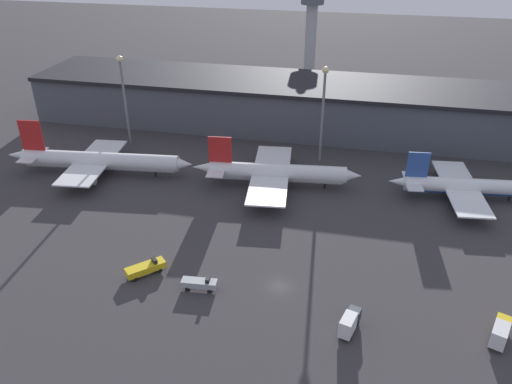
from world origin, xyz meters
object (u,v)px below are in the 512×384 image
(airplane_0, at_px, (99,161))
(service_vehicle_1, at_px, (350,322))
(service_vehicle_0, at_px, (146,268))
(airplane_2, at_px, (465,186))
(control_tower, at_px, (311,27))
(service_vehicle_3, at_px, (200,283))
(airplane_1, at_px, (275,173))
(service_vehicle_2, at_px, (500,332))

(airplane_0, xyz_separation_m, service_vehicle_1, (67.99, -44.14, -1.72))
(service_vehicle_0, height_order, service_vehicle_1, service_vehicle_1)
(airplane_2, bearing_deg, airplane_0, 177.88)
(service_vehicle_0, distance_m, control_tower, 136.60)
(service_vehicle_0, distance_m, service_vehicle_3, 11.69)
(airplane_0, bearing_deg, control_tower, 59.51)
(service_vehicle_0, bearing_deg, airplane_1, 21.60)
(service_vehicle_1, bearing_deg, service_vehicle_3, 95.51)
(airplane_1, xyz_separation_m, service_vehicle_1, (21.14, -47.47, -1.65))
(airplane_2, bearing_deg, service_vehicle_3, -145.01)
(service_vehicle_3, distance_m, control_tower, 137.94)
(airplane_2, height_order, service_vehicle_2, airplane_2)
(service_vehicle_2, relative_size, service_vehicle_3, 1.04)
(airplane_2, bearing_deg, service_vehicle_2, -97.47)
(airplane_1, xyz_separation_m, service_vehicle_2, (44.95, -44.40, -1.68))
(airplane_2, xyz_separation_m, control_tower, (-49.12, 90.45, 18.36))
(airplane_0, relative_size, service_vehicle_1, 8.00)
(airplane_2, bearing_deg, control_tower, 112.15)
(airplane_0, distance_m, service_vehicle_2, 100.58)
(service_vehicle_1, bearing_deg, airplane_0, 72.95)
(service_vehicle_1, bearing_deg, airplane_2, -9.93)
(airplane_1, distance_m, control_tower, 95.73)
(service_vehicle_1, xyz_separation_m, service_vehicle_2, (23.80, 3.07, -0.03))
(airplane_1, xyz_separation_m, airplane_2, (45.88, 3.53, -0.44))
(airplane_0, height_order, control_tower, control_tower)
(airplane_1, distance_m, service_vehicle_1, 51.99)
(airplane_1, xyz_separation_m, control_tower, (-3.24, 93.99, 17.91))
(service_vehicle_2, bearing_deg, control_tower, 39.74)
(service_vehicle_0, xyz_separation_m, control_tower, (14.59, 134.29, 20.29))
(service_vehicle_1, bearing_deg, service_vehicle_2, -66.72)
(airplane_1, relative_size, service_vehicle_3, 6.41)
(service_vehicle_1, height_order, service_vehicle_3, service_vehicle_1)
(airplane_2, height_order, service_vehicle_3, airplane_2)
(service_vehicle_3, bearing_deg, service_vehicle_0, 164.83)
(service_vehicle_1, height_order, service_vehicle_2, service_vehicle_1)
(airplane_0, xyz_separation_m, service_vehicle_0, (29.01, -36.97, -2.45))
(airplane_2, distance_m, control_tower, 104.56)
(airplane_1, xyz_separation_m, service_vehicle_0, (-17.83, -40.31, -2.38))
(airplane_1, relative_size, service_vehicle_2, 6.14)
(airplane_2, relative_size, service_vehicle_1, 5.87)
(airplane_0, xyz_separation_m, airplane_2, (92.73, 6.87, -0.51))
(airplane_0, height_order, airplane_2, airplane_0)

